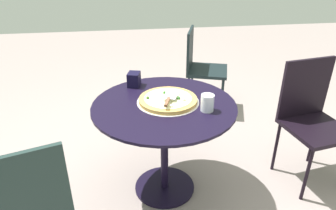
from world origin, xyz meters
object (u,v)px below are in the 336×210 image
(napkin_dispenser, at_px, (134,79))
(patio_chair_near, at_px, (200,64))
(patio_table, at_px, (164,124))
(drinking_cup, at_px, (207,103))
(pizza_server, at_px, (169,99))
(patio_chair_far, at_px, (311,114))
(pizza_on_tray, at_px, (168,100))
(patio_chair_corner, at_px, (29,207))

(napkin_dispenser, height_order, patio_chair_near, patio_chair_near)
(patio_table, bearing_deg, drinking_cup, 154.09)
(pizza_server, relative_size, patio_chair_far, 0.23)
(patio_table, relative_size, patio_chair_near, 1.08)
(pizza_on_tray, height_order, patio_chair_corner, patio_chair_corner)
(pizza_server, height_order, patio_chair_far, patio_chair_far)
(patio_chair_near, bearing_deg, drinking_cup, 77.74)
(pizza_server, bearing_deg, drinking_cup, 159.92)
(pizza_on_tray, xyz_separation_m, patio_chair_far, (-1.05, -0.00, -0.19))
(patio_chair_corner, bearing_deg, pizza_on_tray, -139.63)
(pizza_server, distance_m, patio_chair_corner, 0.97)
(patio_chair_far, bearing_deg, drinking_cup, 10.22)
(napkin_dispenser, bearing_deg, drinking_cup, -121.16)
(pizza_server, height_order, drinking_cup, drinking_cup)
(patio_table, height_order, pizza_on_tray, pizza_on_tray)
(patio_table, bearing_deg, pizza_on_tray, -138.36)
(patio_table, distance_m, pizza_server, 0.21)
(pizza_server, bearing_deg, napkin_dispenser, -61.19)
(patio_table, relative_size, pizza_server, 4.38)
(drinking_cup, relative_size, patio_chair_corner, 0.12)
(pizza_server, xyz_separation_m, patio_chair_corner, (0.75, 0.57, -0.23))
(pizza_on_tray, distance_m, patio_chair_far, 1.07)
(pizza_server, distance_m, napkin_dispenser, 0.42)
(napkin_dispenser, bearing_deg, patio_table, -136.39)
(patio_chair_corner, bearing_deg, pizza_server, -142.47)
(pizza_on_tray, xyz_separation_m, pizza_server, (0.01, 0.07, 0.04))
(patio_table, bearing_deg, patio_chair_near, -113.88)
(drinking_cup, relative_size, napkin_dispenser, 1.05)
(patio_table, relative_size, drinking_cup, 8.90)
(napkin_dispenser, height_order, patio_chair_far, patio_chair_far)
(patio_chair_near, bearing_deg, pizza_on_tray, 66.83)
(patio_chair_near, height_order, patio_chair_far, patio_chair_far)
(patio_chair_near, height_order, patio_chair_corner, patio_chair_corner)
(pizza_on_tray, height_order, pizza_server, pizza_server)
(pizza_server, relative_size, patio_chair_corner, 0.24)
(pizza_server, bearing_deg, pizza_on_tray, -94.38)
(pizza_on_tray, bearing_deg, patio_chair_far, -179.97)
(patio_table, height_order, napkin_dispenser, napkin_dispenser)
(patio_chair_near, xyz_separation_m, patio_chair_corner, (1.27, 1.85, 0.01))
(drinking_cup, bearing_deg, patio_chair_far, -169.78)
(pizza_server, distance_m, patio_chair_near, 1.40)
(pizza_server, distance_m, patio_chair_far, 1.08)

